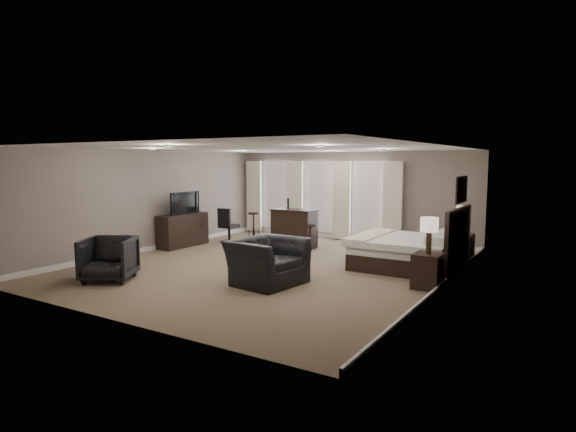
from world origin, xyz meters
The scene contains 16 objects.
room centered at (0.00, 0.00, 1.30)m, with size 7.60×8.60×2.64m.
window_bay centered at (-1.00, 4.11, 1.20)m, with size 5.25×0.20×2.30m.
bed centered at (2.58, 1.45, 0.69)m, with size 2.16×2.06×1.38m, color silver.
nightstand_near centered at (3.47, 0.00, 0.32)m, with size 0.48×0.59×0.64m, color black.
nightstand_far centered at (3.47, 2.90, 0.32)m, with size 0.47×0.58×0.63m, color black.
lamp_near centered at (3.47, 0.00, 0.98)m, with size 0.32×0.32×0.66m, color beige.
lamp_far centered at (3.47, 2.90, 0.96)m, with size 0.32×0.32×0.66m, color beige.
wall_art centered at (3.70, 1.45, 1.75)m, with size 0.04×0.96×0.56m, color slate.
dresser centered at (-3.45, 0.84, 0.45)m, with size 0.50×1.54×0.90m, color black.
tv centered at (-3.45, 0.84, 0.96)m, with size 1.06×0.61×0.14m, color black.
armchair_near centered at (0.78, -1.30, 0.58)m, with size 1.32×0.86×1.15m, color black.
armchair_far centered at (-1.98, -2.73, 0.47)m, with size 0.92×0.86×0.95m, color black.
bar_counter centered at (-0.79, 2.33, 0.52)m, with size 1.20×0.63×1.05m, color black.
bar_stool_left centered at (-2.90, 3.40, 0.37)m, with size 0.35×0.35×0.74m, color black.
bar_stool_right centered at (-0.21, 2.19, 0.34)m, with size 0.32×0.32×0.68m, color black.
desk_chair centered at (-2.77, 2.01, 0.50)m, with size 0.51×0.51×1.00m, color black.
Camera 1 is at (5.82, -8.74, 2.33)m, focal length 30.00 mm.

